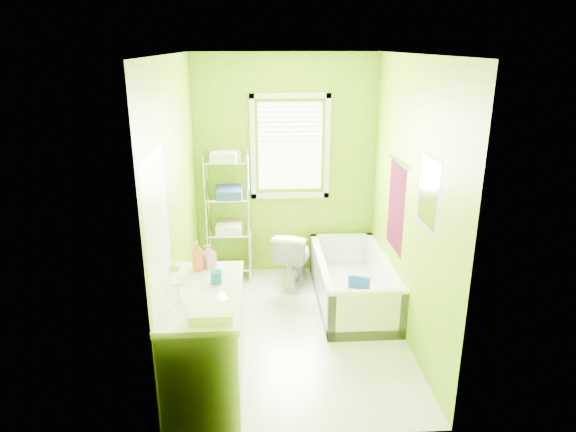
{
  "coord_description": "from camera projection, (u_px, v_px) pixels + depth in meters",
  "views": [
    {
      "loc": [
        -0.33,
        -4.42,
        2.69
      ],
      "look_at": [
        -0.05,
        0.25,
        1.11
      ],
      "focal_mm": 32.0,
      "sensor_mm": 36.0,
      "label": 1
    }
  ],
  "objects": [
    {
      "name": "room_envelope",
      "position": [
        295.0,
        178.0,
        4.57
      ],
      "size": [
        2.14,
        2.94,
        2.62
      ],
      "color": "#709D07",
      "rests_on": "ground"
    },
    {
      "name": "door",
      "position": [
        163.0,
        287.0,
        3.74
      ],
      "size": [
        0.09,
        0.8,
        2.0
      ],
      "color": "white",
      "rests_on": "ground"
    },
    {
      "name": "window",
      "position": [
        290.0,
        141.0,
        5.89
      ],
      "size": [
        0.92,
        0.05,
        1.22
      ],
      "color": "white",
      "rests_on": "ground"
    },
    {
      "name": "bathtub",
      "position": [
        352.0,
        288.0,
        5.56
      ],
      "size": [
        0.76,
        1.62,
        0.52
      ],
      "color": "white",
      "rests_on": "ground"
    },
    {
      "name": "toilet",
      "position": [
        294.0,
        257.0,
        5.93
      ],
      "size": [
        0.55,
        0.74,
        0.67
      ],
      "primitive_type": "imported",
      "rotation": [
        0.0,
        0.0,
        2.84
      ],
      "color": "white",
      "rests_on": "ground"
    },
    {
      "name": "vanity",
      "position": [
        206.0,
        338.0,
        4.07
      ],
      "size": [
        0.59,
        1.16,
        1.13
      ],
      "color": "white",
      "rests_on": "ground"
    },
    {
      "name": "right_wall_decor",
      "position": [
        408.0,
        201.0,
        4.68
      ],
      "size": [
        0.04,
        1.48,
        1.17
      ],
      "color": "#47081D",
      "rests_on": "ground"
    },
    {
      "name": "wire_shelf_unit",
      "position": [
        230.0,
        202.0,
        5.94
      ],
      "size": [
        0.52,
        0.41,
        1.54
      ],
      "color": "silver",
      "rests_on": "ground"
    },
    {
      "name": "ground",
      "position": [
        294.0,
        330.0,
        5.06
      ],
      "size": [
        2.9,
        2.9,
        0.0
      ],
      "primitive_type": "plane",
      "color": "silver",
      "rests_on": "ground"
    }
  ]
}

